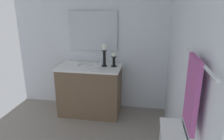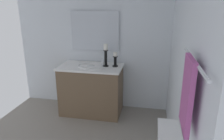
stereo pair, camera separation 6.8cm
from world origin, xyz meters
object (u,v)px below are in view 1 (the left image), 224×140
(vanity_cabinet, at_px, (90,90))
(towel_bar, at_px, (199,60))
(candle_holder_short, at_px, (104,55))
(mirror, at_px, (93,31))
(candle_holder_tall, at_px, (114,59))
(sink_basin, at_px, (90,68))
(towel_near_vanity, at_px, (192,93))

(vanity_cabinet, distance_m, towel_bar, 2.39)
(candle_holder_short, xyz_separation_m, towel_bar, (1.84, 0.97, 0.42))
(candle_holder_short, bearing_deg, towel_bar, 27.70)
(mirror, bearing_deg, candle_holder_tall, 59.63)
(sink_basin, distance_m, towel_near_vanity, 2.20)
(mirror, xyz_separation_m, candle_holder_short, (0.24, 0.24, -0.33))
(candle_holder_tall, distance_m, candle_holder_short, 0.17)
(towel_near_vanity, bearing_deg, candle_holder_short, -152.74)
(candle_holder_tall, relative_size, candle_holder_short, 0.64)
(towel_near_vanity, bearing_deg, sink_basin, -146.71)
(candle_holder_tall, distance_m, towel_bar, 2.09)
(towel_near_vanity, bearing_deg, candle_holder_tall, -156.74)
(towel_bar, height_order, towel_near_vanity, towel_near_vanity)
(sink_basin, relative_size, candle_holder_short, 1.12)
(sink_basin, xyz_separation_m, candle_holder_short, (-0.04, 0.24, 0.23))
(sink_basin, distance_m, towel_bar, 2.26)
(vanity_cabinet, relative_size, sink_basin, 2.52)
(mirror, bearing_deg, candle_holder_short, 44.19)
(towel_bar, distance_m, towel_near_vanity, 0.22)
(sink_basin, height_order, towel_bar, towel_bar)
(candle_holder_tall, height_order, candle_holder_short, candle_holder_short)
(vanity_cabinet, xyz_separation_m, towel_near_vanity, (1.80, 1.19, 0.80))
(vanity_cabinet, bearing_deg, towel_bar, 33.71)
(sink_basin, relative_size, towel_bar, 0.55)
(candle_holder_short, bearing_deg, vanity_cabinet, -81.56)
(sink_basin, bearing_deg, candle_holder_short, 98.48)
(candle_holder_tall, relative_size, towel_bar, 0.31)
(candle_holder_tall, height_order, towel_near_vanity, towel_near_vanity)
(mirror, bearing_deg, vanity_cabinet, -0.01)
(sink_basin, relative_size, towel_near_vanity, 0.85)
(mirror, bearing_deg, sink_basin, 0.20)
(towel_bar, bearing_deg, mirror, -150.00)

